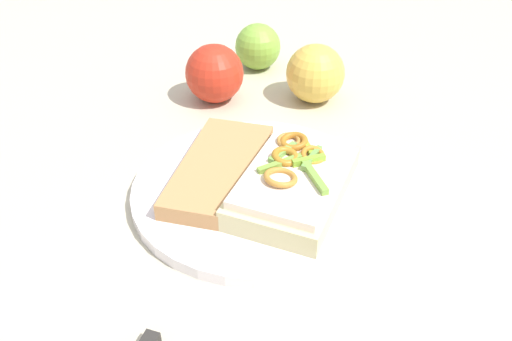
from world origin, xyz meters
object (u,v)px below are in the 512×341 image
object	(u,v)px
bread_slice_side	(220,169)
apple_2	(258,47)
plate	(256,190)
apple_0	(214,73)
apple_1	(315,74)
sandwich	(294,181)

from	to	relation	value
bread_slice_side	apple_2	world-z (taller)	apple_2
plate	apple_2	xyz separation A→B (m)	(0.13, -0.30, 0.03)
apple_0	bread_slice_side	bearing A→B (deg)	118.12
apple_0	apple_1	size ratio (longest dim) A/B	1.00
bread_slice_side	apple_0	xyz separation A→B (m)	(0.10, -0.18, 0.02)
plate	apple_0	world-z (taller)	apple_0
plate	apple_1	size ratio (longest dim) A/B	3.31
sandwich	apple_0	size ratio (longest dim) A/B	2.02
plate	apple_1	distance (m)	0.24
apple_0	apple_1	xyz separation A→B (m)	(-0.13, -0.06, 0.00)
sandwich	apple_1	world-z (taller)	apple_1
plate	apple_0	xyz separation A→B (m)	(0.14, -0.18, 0.03)
sandwich	apple_0	distance (m)	0.26
plate	bread_slice_side	bearing A→B (deg)	0.63
plate	apple_2	distance (m)	0.33
plate	sandwich	distance (m)	0.05
sandwich	bread_slice_side	bearing A→B (deg)	-89.33
plate	bread_slice_side	xyz separation A→B (m)	(0.04, 0.00, 0.02)
apple_1	apple_2	size ratio (longest dim) A/B	1.15
apple_0	apple_1	distance (m)	0.14
apple_1	apple_2	world-z (taller)	apple_1
apple_1	apple_2	bearing A→B (deg)	-30.06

